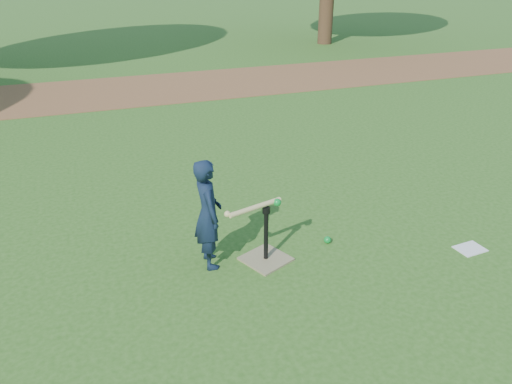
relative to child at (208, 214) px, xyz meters
name	(u,v)px	position (x,y,z in m)	size (l,w,h in m)	color
ground	(292,243)	(0.95, 0.07, -0.57)	(80.00, 80.00, 0.00)	#285116
dirt_strip	(165,87)	(0.95, 7.57, -0.57)	(24.00, 3.00, 0.01)	brown
child	(208,214)	(0.00, 0.00, 0.00)	(0.42, 0.27, 1.14)	black
wiffle_ball_ground	(327,240)	(1.32, -0.06, -0.53)	(0.08, 0.08, 0.08)	#0B822A
clipboard	(470,249)	(2.71, -0.70, -0.57)	(0.30, 0.23, 0.01)	silver
batting_tee	(266,251)	(0.56, -0.14, -0.46)	(0.57, 0.57, 0.61)	#847854
swing_action	(257,207)	(0.46, -0.16, 0.07)	(0.63, 0.21, 0.08)	tan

